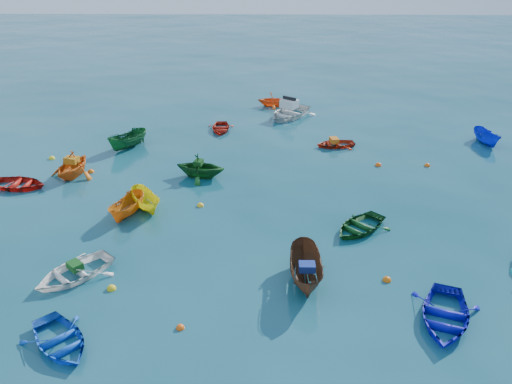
{
  "coord_description": "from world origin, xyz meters",
  "views": [
    {
      "loc": [
        0.42,
        -18.66,
        12.34
      ],
      "look_at": [
        0.0,
        5.0,
        0.4
      ],
      "focal_mm": 35.0,
      "sensor_mm": 36.0,
      "label": 1
    }
  ],
  "objects_px": {
    "dinghy_blue_sw": "(61,345)",
    "motorboat_white": "(289,117)",
    "dinghy_white_near": "(75,277)",
    "dinghy_blue_se": "(443,321)"
  },
  "relations": [
    {
      "from": "dinghy_blue_sw",
      "to": "motorboat_white",
      "type": "xyz_separation_m",
      "value": [
        8.8,
        24.92,
        0.0
      ]
    },
    {
      "from": "dinghy_blue_sw",
      "to": "dinghy_white_near",
      "type": "height_order",
      "value": "dinghy_white_near"
    },
    {
      "from": "dinghy_blue_se",
      "to": "motorboat_white",
      "type": "relative_size",
      "value": 0.8
    },
    {
      "from": "dinghy_white_near",
      "to": "dinghy_blue_se",
      "type": "relative_size",
      "value": 0.94
    },
    {
      "from": "dinghy_white_near",
      "to": "dinghy_blue_se",
      "type": "bearing_deg",
      "value": 31.69
    },
    {
      "from": "dinghy_blue_sw",
      "to": "motorboat_white",
      "type": "height_order",
      "value": "motorboat_white"
    },
    {
      "from": "dinghy_white_near",
      "to": "motorboat_white",
      "type": "distance_m",
      "value": 23.15
    },
    {
      "from": "dinghy_blue_sw",
      "to": "motorboat_white",
      "type": "distance_m",
      "value": 26.43
    },
    {
      "from": "dinghy_white_near",
      "to": "dinghy_blue_se",
      "type": "xyz_separation_m",
      "value": [
        14.33,
        -2.41,
        0.0
      ]
    },
    {
      "from": "dinghy_white_near",
      "to": "dinghy_blue_se",
      "type": "height_order",
      "value": "dinghy_blue_se"
    }
  ]
}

